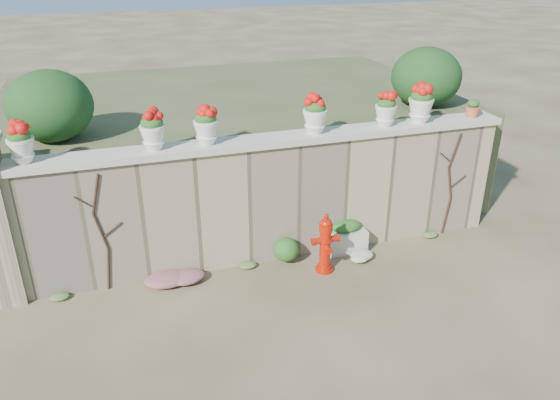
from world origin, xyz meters
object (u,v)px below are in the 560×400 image
object	(u,v)px
urn_pot_0	(21,143)
planter_box	(345,237)
fire_hydrant	(325,243)
terracotta_pot	(473,109)

from	to	relation	value
urn_pot_0	planter_box	bearing A→B (deg)	-3.00
fire_hydrant	urn_pot_0	distance (m)	4.65
planter_box	terracotta_pot	world-z (taller)	terracotta_pot
fire_hydrant	planter_box	bearing A→B (deg)	40.30
urn_pot_0	terracotta_pot	world-z (taller)	urn_pot_0
urn_pot_0	terracotta_pot	xyz separation A→B (m)	(7.15, 0.00, -0.14)
planter_box	urn_pot_0	xyz separation A→B (m)	(-4.78, 0.25, 2.11)
fire_hydrant	planter_box	size ratio (longest dim) A/B	1.44
fire_hydrant	terracotta_pot	bearing A→B (deg)	13.91
fire_hydrant	planter_box	world-z (taller)	fire_hydrant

